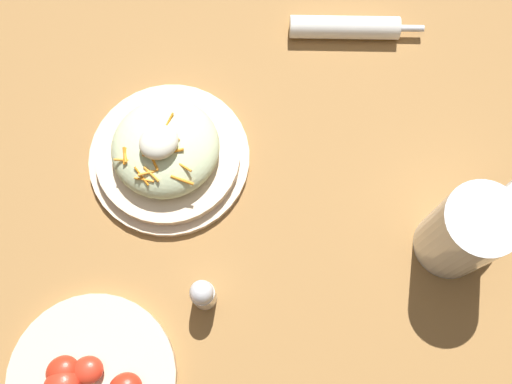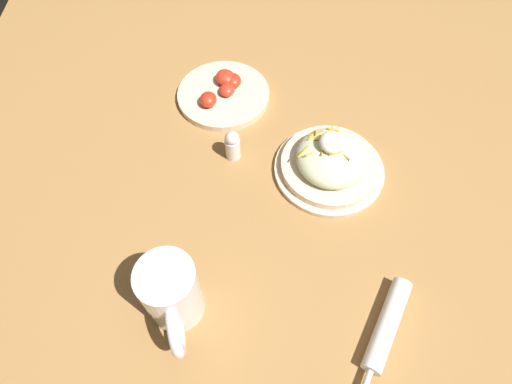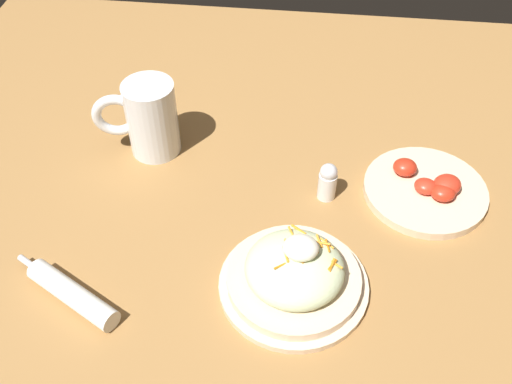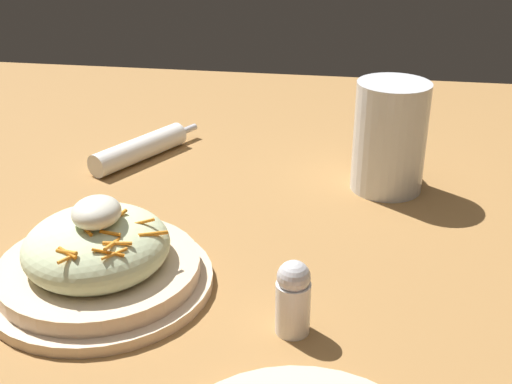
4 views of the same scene
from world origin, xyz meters
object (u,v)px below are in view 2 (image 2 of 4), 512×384
(beer_mug, at_px, (173,296))
(salt_shaker, at_px, (233,145))
(napkin_roll, at_px, (387,325))
(salad_plate, at_px, (331,162))
(tomato_plate, at_px, (224,93))

(beer_mug, bearing_deg, salt_shaker, -15.05)
(napkin_roll, bearing_deg, salad_plate, 10.89)
(salt_shaker, bearing_deg, beer_mug, 164.95)
(salad_plate, relative_size, salt_shaker, 3.10)
(salt_shaker, bearing_deg, salad_plate, -102.04)
(beer_mug, distance_m, napkin_roll, 0.34)
(beer_mug, xyz_separation_m, tomato_plate, (0.48, -0.06, -0.05))
(salad_plate, xyz_separation_m, napkin_roll, (-0.31, -0.06, -0.01))
(beer_mug, xyz_separation_m, napkin_roll, (-0.04, -0.34, -0.05))
(beer_mug, relative_size, salt_shaker, 2.08)
(tomato_plate, bearing_deg, salad_plate, -133.84)
(salad_plate, distance_m, napkin_roll, 0.32)
(napkin_roll, height_order, tomato_plate, tomato_plate)
(napkin_roll, relative_size, tomato_plate, 0.87)
(tomato_plate, relative_size, salt_shaker, 2.92)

